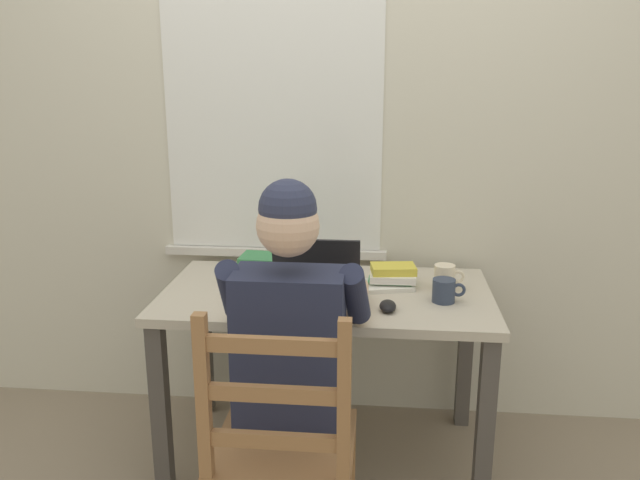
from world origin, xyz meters
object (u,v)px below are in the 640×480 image
object	(u,v)px
coffee_mug_dark	(444,291)
book_stack_main	(264,266)
landscape_photo_print	(322,284)
computer_mouse	(388,306)
book_stack_side	(392,275)
wooden_chair	(282,451)
desk	(326,316)
laptop	(314,291)
coffee_mug_white	(445,277)
seated_person	(294,342)

from	to	relation	value
coffee_mug_dark	book_stack_main	world-z (taller)	book_stack_main
landscape_photo_print	coffee_mug_dark	bearing A→B (deg)	-35.77
computer_mouse	book_stack_side	size ratio (longest dim) A/B	0.52
book_stack_main	wooden_chair	bearing A→B (deg)	-76.42
desk	book_stack_side	bearing A→B (deg)	20.20
laptop	computer_mouse	xyz separation A→B (m)	(0.27, -0.03, -0.04)
coffee_mug_dark	book_stack_side	distance (m)	0.25
landscape_photo_print	book_stack_side	bearing A→B (deg)	-14.87
wooden_chair	laptop	bearing A→B (deg)	86.40
coffee_mug_white	coffee_mug_dark	bearing A→B (deg)	-95.72
desk	laptop	bearing A→B (deg)	-102.88
computer_mouse	seated_person	bearing A→B (deg)	-141.58
computer_mouse	landscape_photo_print	size ratio (longest dim) A/B	0.77
desk	coffee_mug_dark	bearing A→B (deg)	-9.26
book_stack_main	landscape_photo_print	world-z (taller)	book_stack_main
coffee_mug_white	laptop	bearing A→B (deg)	-156.77
wooden_chair	computer_mouse	bearing A→B (deg)	59.71
seated_person	book_stack_side	world-z (taller)	seated_person
seated_person	wooden_chair	distance (m)	0.36
wooden_chair	coffee_mug_white	size ratio (longest dim) A/B	7.92
wooden_chair	coffee_mug_dark	size ratio (longest dim) A/B	7.69
wooden_chair	landscape_photo_print	size ratio (longest dim) A/B	7.26
coffee_mug_white	computer_mouse	bearing A→B (deg)	-132.18
computer_mouse	book_stack_main	xyz separation A→B (m)	(-0.51, 0.32, 0.03)
coffee_mug_white	book_stack_side	xyz separation A→B (m)	(-0.21, 0.03, -0.01)
wooden_chair	landscape_photo_print	distance (m)	0.82
wooden_chair	computer_mouse	distance (m)	0.66
computer_mouse	book_stack_main	world-z (taller)	book_stack_main
seated_person	coffee_mug_white	bearing A→B (deg)	42.73
coffee_mug_dark	book_stack_side	xyz separation A→B (m)	(-0.19, 0.17, -0.00)
book_stack_main	book_stack_side	bearing A→B (deg)	-4.58
desk	coffee_mug_dark	xyz separation A→B (m)	(0.45, -0.07, 0.15)
laptop	coffee_mug_white	world-z (taller)	laptop
seated_person	computer_mouse	world-z (taller)	seated_person
desk	seated_person	bearing A→B (deg)	-99.23
landscape_photo_print	coffee_mug_white	bearing A→B (deg)	-19.77
computer_mouse	coffee_mug_white	bearing A→B (deg)	47.82
desk	book_stack_main	xyz separation A→B (m)	(-0.27, 0.14, 0.15)
laptop	book_stack_main	size ratio (longest dim) A/B	1.62
desk	coffee_mug_white	xyz separation A→B (m)	(0.46, 0.06, 0.15)
desk	book_stack_main	world-z (taller)	book_stack_main
coffee_mug_white	landscape_photo_print	distance (m)	0.49
seated_person	wooden_chair	bearing A→B (deg)	-90.00
laptop	coffee_mug_dark	size ratio (longest dim) A/B	2.69
desk	computer_mouse	world-z (taller)	computer_mouse
wooden_chair	landscape_photo_print	world-z (taller)	wooden_chair
desk	book_stack_main	size ratio (longest dim) A/B	6.27
book_stack_main	coffee_mug_white	bearing A→B (deg)	-5.62
seated_person	computer_mouse	distance (m)	0.39
coffee_mug_white	coffee_mug_dark	size ratio (longest dim) A/B	0.97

